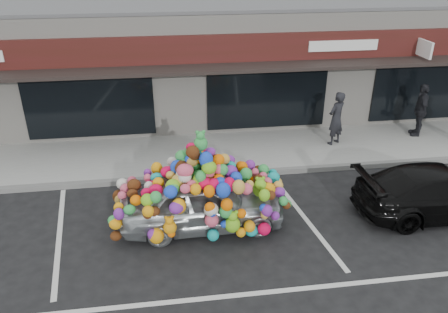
{
  "coord_description": "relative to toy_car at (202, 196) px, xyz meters",
  "views": [
    {
      "loc": [
        -0.49,
        -8.71,
        6.29
      ],
      "look_at": [
        0.92,
        1.4,
        1.24
      ],
      "focal_mm": 35.0,
      "sensor_mm": 36.0,
      "label": 1
    }
  ],
  "objects": [
    {
      "name": "ground",
      "position": [
        -0.23,
        -0.19,
        -0.83
      ],
      "size": [
        90.0,
        90.0,
        0.0
      ],
      "primitive_type": "plane",
      "color": "black",
      "rests_on": "ground"
    },
    {
      "name": "shop_building",
      "position": [
        -0.23,
        8.25,
        1.33
      ],
      "size": [
        24.0,
        7.2,
        4.31
      ],
      "color": "beige",
      "rests_on": "ground"
    },
    {
      "name": "sidewalk",
      "position": [
        -0.23,
        3.81,
        -0.75
      ],
      "size": [
        26.0,
        3.0,
        0.15
      ],
      "primitive_type": "cube",
      "color": "gray",
      "rests_on": "ground"
    },
    {
      "name": "kerb",
      "position": [
        -0.23,
        2.31,
        -0.75
      ],
      "size": [
        26.0,
        0.18,
        0.16
      ],
      "primitive_type": "cube",
      "color": "slate",
      "rests_on": "ground"
    },
    {
      "name": "parking_stripe_left",
      "position": [
        -3.43,
        0.01,
        -0.82
      ],
      "size": [
        0.73,
        4.37,
        0.01
      ],
      "primitive_type": "cube",
      "rotation": [
        0.0,
        0.0,
        0.14
      ],
      "color": "silver",
      "rests_on": "ground"
    },
    {
      "name": "parking_stripe_mid",
      "position": [
        2.57,
        0.01,
        -0.82
      ],
      "size": [
        0.73,
        4.37,
        0.01
      ],
      "primitive_type": "cube",
      "rotation": [
        0.0,
        0.0,
        0.14
      ],
      "color": "silver",
      "rests_on": "ground"
    },
    {
      "name": "lane_line",
      "position": [
        1.77,
        -2.49,
        -0.82
      ],
      "size": [
        14.0,
        0.12,
        0.01
      ],
      "primitive_type": "cube",
      "color": "silver",
      "rests_on": "ground"
    },
    {
      "name": "toy_car",
      "position": [
        0.0,
        0.0,
        0.0
      ],
      "size": [
        2.86,
        4.23,
        2.44
      ],
      "rotation": [
        0.0,
        0.0,
        1.59
      ],
      "color": "#A2AAAD",
      "rests_on": "ground"
    },
    {
      "name": "black_sedan",
      "position": [
        6.0,
        -0.27,
        -0.2
      ],
      "size": [
        1.81,
        4.34,
        1.25
      ],
      "primitive_type": "imported",
      "rotation": [
        0.0,
        0.0,
        1.58
      ],
      "color": "black",
      "rests_on": "ground"
    },
    {
      "name": "pedestrian_a",
      "position": [
        4.79,
        3.87,
        0.22
      ],
      "size": [
        0.78,
        0.71,
        1.8
      ],
      "primitive_type": "imported",
      "rotation": [
        0.0,
        0.0,
        3.7
      ],
      "color": "black",
      "rests_on": "sidewalk"
    },
    {
      "name": "pedestrian_c",
      "position": [
        7.94,
        4.19,
        0.24
      ],
      "size": [
        1.17,
        0.76,
        1.84
      ],
      "primitive_type": "imported",
      "rotation": [
        0.0,
        0.0,
        4.4
      ],
      "color": "black",
      "rests_on": "sidewalk"
    }
  ]
}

